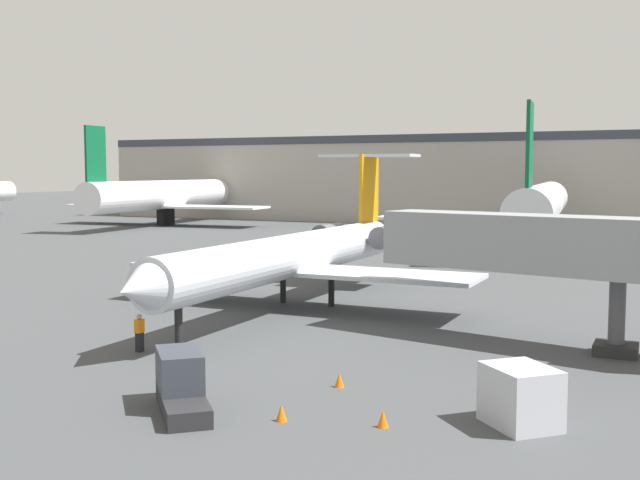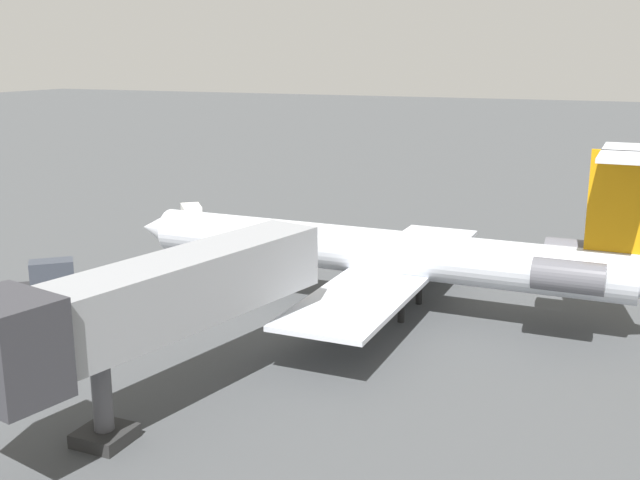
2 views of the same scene
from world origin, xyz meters
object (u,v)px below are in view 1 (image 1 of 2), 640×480
object	(u,v)px
ground_crew_marshaller	(139,332)
traffic_cone_far	(383,419)
parked_airliner_west_mid	(165,195)
regional_jet	(300,253)
baggage_tug_trailing	(181,384)
traffic_cone_near	(281,413)
parked_airliner_centre	(541,205)
traffic_cone_mid	(339,380)
jet_bridge	(567,247)
cargo_container_uld	(521,396)

from	to	relation	value
ground_crew_marshaller	traffic_cone_far	bearing A→B (deg)	-20.77
parked_airliner_west_mid	regional_jet	bearing A→B (deg)	-47.59
baggage_tug_trailing	traffic_cone_near	distance (m)	3.70
traffic_cone_far	parked_airliner_centre	size ratio (longest dim) A/B	0.01
regional_jet	traffic_cone_near	world-z (taller)	regional_jet
traffic_cone_near	traffic_cone_mid	size ratio (longest dim) A/B	1.00
traffic_cone_near	traffic_cone_far	world-z (taller)	same
baggage_tug_trailing	traffic_cone_mid	distance (m)	6.00
baggage_tug_trailing	traffic_cone_far	distance (m)	6.90
baggage_tug_trailing	jet_bridge	bearing A→B (deg)	54.88
baggage_tug_trailing	traffic_cone_near	world-z (taller)	baggage_tug_trailing
traffic_cone_near	parked_airliner_centre	size ratio (longest dim) A/B	0.01
traffic_cone_near	baggage_tug_trailing	bearing A→B (deg)	-175.78
cargo_container_uld	traffic_cone_far	distance (m)	4.35
jet_bridge	traffic_cone_far	distance (m)	14.82
regional_jet	cargo_container_uld	xyz separation A→B (m)	(15.74, -16.19, -2.27)
cargo_container_uld	regional_jet	bearing A→B (deg)	134.19
traffic_cone_near	traffic_cone_far	xyz separation A→B (m)	(3.14, 0.80, 0.00)
jet_bridge	parked_airliner_centre	world-z (taller)	parked_airliner_centre
regional_jet	traffic_cone_far	world-z (taller)	regional_jet
baggage_tug_trailing	traffic_cone_mid	xyz separation A→B (m)	(3.76, 4.64, -0.56)
traffic_cone_near	regional_jet	bearing A→B (deg)	114.83
ground_crew_marshaller	regional_jet	bearing A→B (deg)	83.97
baggage_tug_trailing	traffic_cone_mid	world-z (taller)	baggage_tug_trailing
cargo_container_uld	ground_crew_marshaller	bearing A→B (deg)	169.71
traffic_cone_near	cargo_container_uld	bearing A→B (deg)	21.31
traffic_cone_mid	baggage_tug_trailing	bearing A→B (deg)	-129.03
traffic_cone_mid	parked_airliner_west_mid	xyz separation A→B (m)	(-57.23, 67.50, 4.12)
baggage_tug_trailing	cargo_container_uld	size ratio (longest dim) A/B	1.37
regional_jet	traffic_cone_mid	size ratio (longest dim) A/B	54.87
jet_bridge	parked_airliner_west_mid	world-z (taller)	parked_airliner_west_mid
traffic_cone_far	parked_airliner_west_mid	xyz separation A→B (m)	(-60.26, 71.07, 4.12)
ground_crew_marshaller	traffic_cone_far	world-z (taller)	ground_crew_marshaller
regional_jet	traffic_cone_near	bearing A→B (deg)	-65.17
traffic_cone_near	parked_airliner_west_mid	size ratio (longest dim) A/B	0.01
ground_crew_marshaller	cargo_container_uld	size ratio (longest dim) A/B	0.59
regional_jet	cargo_container_uld	bearing A→B (deg)	-45.81
baggage_tug_trailing	cargo_container_uld	bearing A→B (deg)	15.72
traffic_cone_near	traffic_cone_mid	xyz separation A→B (m)	(0.11, 4.37, 0.00)
traffic_cone_near	parked_airliner_centre	xyz separation A→B (m)	(-2.02, 62.20, 4.11)
jet_bridge	baggage_tug_trailing	size ratio (longest dim) A/B	4.05
ground_crew_marshaller	parked_airliner_centre	bearing A→B (deg)	81.81
cargo_container_uld	traffic_cone_mid	distance (m)	7.10
cargo_container_uld	traffic_cone_mid	world-z (taller)	cargo_container_uld
baggage_tug_trailing	traffic_cone_near	xyz separation A→B (m)	(3.65, 0.27, -0.56)
cargo_container_uld	traffic_cone_mid	size ratio (longest dim) A/B	5.19
regional_jet	baggage_tug_trailing	xyz separation A→B (m)	(5.10, -19.19, -2.37)
ground_crew_marshaller	baggage_tug_trailing	bearing A→B (deg)	-43.26
baggage_tug_trailing	traffic_cone_near	size ratio (longest dim) A/B	7.11
ground_crew_marshaller	traffic_cone_mid	xyz separation A→B (m)	(10.24, -1.46, -0.58)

